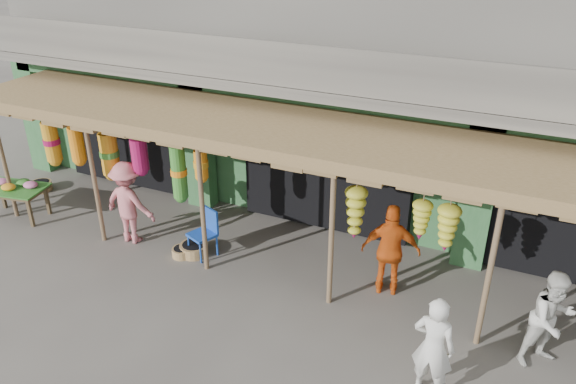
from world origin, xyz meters
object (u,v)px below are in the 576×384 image
at_px(person_front, 433,347).
at_px(person_vendor, 391,250).
at_px(flower_table, 14,189).
at_px(blue_chair, 206,230).
at_px(person_shopper, 129,203).
at_px(person_right, 552,319).

distance_m(person_front, person_vendor, 2.35).
height_order(flower_table, blue_chair, blue_chair).
height_order(blue_chair, person_shopper, person_shopper).
bearing_deg(person_shopper, blue_chair, -172.37).
xyz_separation_m(flower_table, person_front, (9.41, -1.33, 0.12)).
relative_size(flower_table, person_shopper, 0.88).
xyz_separation_m(blue_chair, person_front, (4.77, -1.77, 0.26)).
height_order(flower_table, person_right, person_right).
distance_m(blue_chair, person_vendor, 3.64).
bearing_deg(person_right, person_front, 179.92).
distance_m(flower_table, person_front, 9.51).
distance_m(flower_table, person_vendor, 8.29).
bearing_deg(blue_chair, person_vendor, 26.18).
relative_size(blue_chair, person_front, 0.61).
bearing_deg(person_shopper, person_vendor, -174.02).
relative_size(person_right, person_shopper, 0.91).
bearing_deg(person_front, person_right, -131.61).
height_order(flower_table, person_shopper, person_shopper).
bearing_deg(person_shopper, person_right, 179.03).
bearing_deg(flower_table, person_right, -10.10).
height_order(person_front, person_vendor, person_vendor).
bearing_deg(person_shopper, flower_table, 5.67).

